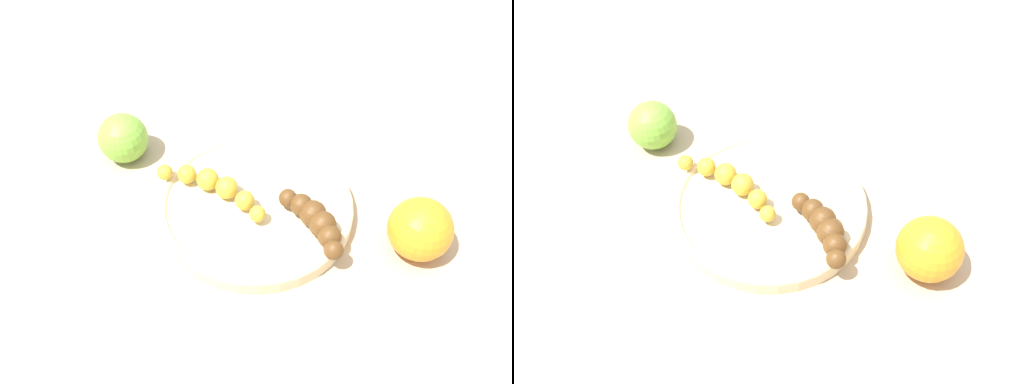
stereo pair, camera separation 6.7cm
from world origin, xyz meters
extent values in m
plane|color=tan|center=(0.00, 0.00, 0.00)|extent=(2.40, 2.40, 0.00)
cylinder|color=beige|center=(0.00, 0.00, 0.01)|extent=(0.24, 0.24, 0.02)
torus|color=beige|center=(0.00, 0.00, 0.02)|extent=(0.24, 0.24, 0.01)
sphere|color=gold|center=(-0.02, -0.03, 0.03)|extent=(0.02, 0.02, 0.02)
sphere|color=gold|center=(-0.02, 0.00, 0.03)|extent=(0.02, 0.02, 0.02)
sphere|color=gold|center=(-0.02, 0.03, 0.03)|extent=(0.03, 0.03, 0.03)
sphere|color=gold|center=(-0.04, 0.06, 0.03)|extent=(0.03, 0.03, 0.03)
sphere|color=gold|center=(-0.05, 0.08, 0.03)|extent=(0.02, 0.02, 0.02)
sphere|color=gold|center=(-0.07, 0.10, 0.03)|extent=(0.02, 0.02, 0.02)
sphere|color=#593819|center=(0.02, -0.12, 0.04)|extent=(0.02, 0.02, 0.02)
sphere|color=#593819|center=(0.03, -0.10, 0.04)|extent=(0.03, 0.03, 0.03)
sphere|color=#593819|center=(0.04, -0.08, 0.04)|extent=(0.03, 0.03, 0.03)
sphere|color=#593819|center=(0.04, -0.07, 0.04)|extent=(0.03, 0.03, 0.03)
sphere|color=#593819|center=(0.03, -0.05, 0.04)|extent=(0.03, 0.03, 0.03)
sphere|color=#593819|center=(0.03, -0.03, 0.04)|extent=(0.02, 0.02, 0.02)
sphere|color=orange|center=(0.12, -0.16, 0.04)|extent=(0.08, 0.08, 0.08)
sphere|color=#72B238|center=(-0.09, 0.19, 0.03)|extent=(0.07, 0.07, 0.07)
camera|label=1|loc=(-0.26, -0.36, 0.54)|focal=38.43mm
camera|label=2|loc=(-0.20, -0.40, 0.54)|focal=38.43mm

